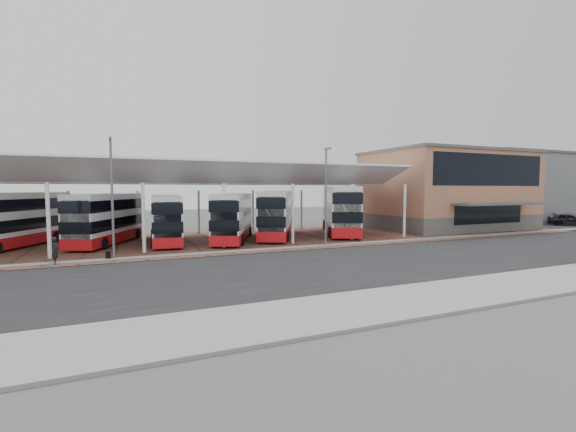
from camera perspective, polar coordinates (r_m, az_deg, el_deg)
name	(u,v)px	position (r m, az deg, el deg)	size (l,w,h in m)	color
ground	(345,261)	(25.79, 8.45, -6.62)	(140.00, 140.00, 0.00)	#464843
road	(353,264)	(24.95, 9.66, -6.97)	(120.00, 14.00, 0.02)	black
forecourt	(293,237)	(38.09, 0.70, -3.09)	(72.00, 16.00, 0.06)	brown
sidewalk	(452,294)	(18.91, 23.19, -10.61)	(120.00, 4.00, 0.14)	gray
north_kerb	(304,247)	(31.14, 2.43, -4.62)	(120.00, 0.80, 0.14)	gray
yellow_line_near	(420,285)	(20.30, 19.03, -9.64)	(120.00, 0.12, 0.01)	gold
yellow_line_far	(416,284)	(20.51, 18.46, -9.48)	(120.00, 0.12, 0.01)	gold
canopy	(209,178)	(36.25, -11.60, 5.60)	(37.00, 11.63, 7.07)	white
terminal	(447,190)	(50.79, 22.50, 3.61)	(18.40, 14.40, 9.25)	#565451
warehouse	(512,187)	(76.41, 30.23, 3.77)	(30.50, 20.50, 10.25)	slate
lamp_west	(112,195)	(27.83, -24.62, 2.87)	(0.16, 0.90, 8.07)	slate
lamp_east	(326,194)	(31.78, 5.65, 3.31)	(0.16, 0.90, 8.07)	slate
bus_0	(14,220)	(37.75, -35.52, -0.52)	(6.85, 10.71, 4.41)	white
bus_1	(108,219)	(36.47, -25.08, -0.38)	(6.34, 10.50, 4.29)	white
bus_2	(166,219)	(35.31, -17.68, -0.46)	(3.01, 10.13, 4.12)	white
bus_3	(233,217)	(35.37, -8.12, -0.20)	(6.25, 10.41, 4.25)	white
bus_4	(277,214)	(37.51, -1.64, 0.26)	(7.18, 10.83, 4.49)	white
bus_5	(340,210)	(40.79, 7.72, 0.84)	(7.47, 12.03, 4.93)	white
pedestrian	(55,251)	(28.09, -31.21, -4.40)	(0.62, 0.41, 1.71)	black
suitcase	(108,256)	(28.33, -25.09, -5.32)	(0.32, 0.23, 0.54)	black
carpark_car_a	(568,220)	(60.89, 36.12, -0.43)	(1.80, 4.48, 1.53)	black
carpark_car_b	(573,218)	(65.52, 36.54, -0.29)	(1.84, 4.52, 1.31)	#54575D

